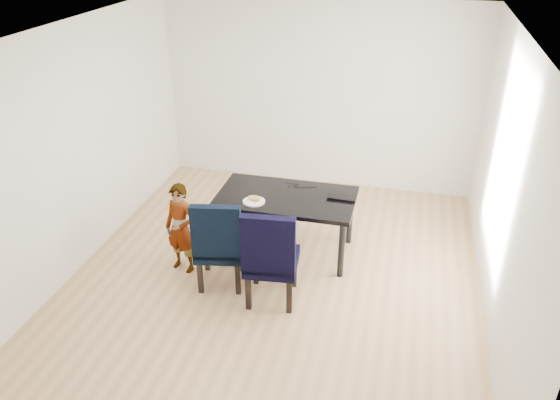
% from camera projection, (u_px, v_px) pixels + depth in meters
% --- Properties ---
extents(floor, '(4.50, 5.00, 0.01)m').
position_uv_depth(floor, '(276.00, 274.00, 6.26)').
color(floor, tan).
rests_on(floor, ground).
extents(ceiling, '(4.50, 5.00, 0.01)m').
position_uv_depth(ceiling, '(275.00, 31.00, 4.99)').
color(ceiling, white).
rests_on(ceiling, wall_back).
extents(wall_back, '(4.50, 0.01, 2.70)m').
position_uv_depth(wall_back, '(319.00, 95.00, 7.77)').
color(wall_back, white).
rests_on(wall_back, ground).
extents(wall_front, '(4.50, 0.01, 2.70)m').
position_uv_depth(wall_front, '(179.00, 324.00, 3.47)').
color(wall_front, white).
rests_on(wall_front, ground).
extents(wall_left, '(0.01, 5.00, 2.70)m').
position_uv_depth(wall_left, '(80.00, 146.00, 6.10)').
color(wall_left, silver).
rests_on(wall_left, ground).
extents(wall_right, '(0.01, 5.00, 2.70)m').
position_uv_depth(wall_right, '(507.00, 190.00, 5.15)').
color(wall_right, silver).
rests_on(wall_right, ground).
extents(dining_table, '(1.60, 0.90, 0.75)m').
position_uv_depth(dining_table, '(286.00, 224.00, 6.51)').
color(dining_table, black).
rests_on(dining_table, floor).
extents(chair_left, '(0.61, 0.62, 1.07)m').
position_uv_depth(chair_left, '(220.00, 240.00, 5.88)').
color(chair_left, black).
rests_on(chair_left, floor).
extents(chair_right, '(0.59, 0.61, 1.12)m').
position_uv_depth(chair_right, '(272.00, 253.00, 5.62)').
color(chair_right, black).
rests_on(chair_right, floor).
extents(child, '(0.44, 0.34, 1.07)m').
position_uv_depth(child, '(181.00, 228.00, 6.10)').
color(child, orange).
rests_on(child, floor).
extents(plate, '(0.30, 0.30, 0.01)m').
position_uv_depth(plate, '(254.00, 201.00, 6.19)').
color(plate, white).
rests_on(plate, dining_table).
extents(sandwich, '(0.17, 0.10, 0.06)m').
position_uv_depth(sandwich, '(254.00, 198.00, 6.18)').
color(sandwich, gold).
rests_on(sandwich, plate).
extents(laptop, '(0.34, 0.23, 0.03)m').
position_uv_depth(laptop, '(342.00, 196.00, 6.30)').
color(laptop, black).
rests_on(laptop, dining_table).
extents(cable_tangle, '(0.17, 0.17, 0.01)m').
position_uv_depth(cable_tangle, '(293.00, 187.00, 6.54)').
color(cable_tangle, black).
rests_on(cable_tangle, dining_table).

